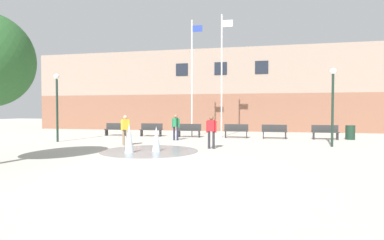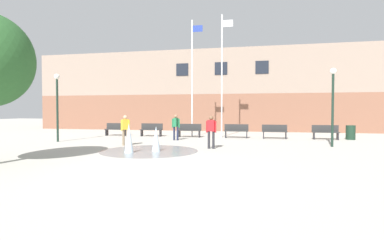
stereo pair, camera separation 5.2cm
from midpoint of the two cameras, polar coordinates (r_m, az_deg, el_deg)
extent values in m
plane|color=#B2ADA3|center=(9.39, -6.89, -9.49)|extent=(100.00, 100.00, 0.00)
cube|color=brown|center=(29.46, 6.06, 1.46)|extent=(36.00, 6.00, 3.30)
cube|color=gray|center=(29.66, 6.08, 8.56)|extent=(36.00, 6.00, 4.03)
cube|color=#1E232D|center=(27.32, -1.99, 9.57)|extent=(1.10, 0.06, 1.10)
cube|color=#1E232D|center=(26.71, 5.43, 9.74)|extent=(1.10, 0.06, 1.10)
cube|color=#1E232D|center=(26.55, 13.06, 9.75)|extent=(1.10, 0.06, 1.10)
cylinder|color=gray|center=(13.81, -8.19, -5.83)|extent=(4.43, 4.43, 0.01)
cone|color=silver|center=(13.56, -6.93, -3.54)|extent=(0.38, 0.38, 1.15)
cone|color=silver|center=(13.27, -12.00, -3.38)|extent=(0.41, 0.41, 1.29)
cube|color=#28282D|center=(22.79, -16.04, -2.31)|extent=(0.06, 0.40, 0.44)
cube|color=#28282D|center=(22.17, -12.84, -2.40)|extent=(0.06, 0.40, 0.44)
cube|color=#2D2D2D|center=(22.45, -14.46, -1.73)|extent=(1.60, 0.44, 0.05)
cube|color=#2D2D2D|center=(22.62, -14.25, -1.11)|extent=(1.60, 0.04, 0.42)
cube|color=#28282D|center=(21.70, -9.65, -2.47)|extent=(0.06, 0.40, 0.44)
cube|color=#28282D|center=(21.23, -6.13, -2.55)|extent=(0.06, 0.40, 0.44)
cube|color=#2D2D2D|center=(21.44, -7.91, -1.86)|extent=(1.60, 0.44, 0.05)
cube|color=#2D2D2D|center=(21.61, -7.74, -1.20)|extent=(1.60, 0.04, 0.42)
cube|color=#28282D|center=(20.72, -2.50, -2.65)|extent=(0.06, 0.40, 0.44)
cube|color=#28282D|center=(20.42, 1.31, -2.71)|extent=(0.06, 0.40, 0.44)
cube|color=#2D2D2D|center=(20.54, -0.61, -2.00)|extent=(1.60, 0.44, 0.05)
cube|color=#2D2D2D|center=(20.72, -0.49, -1.32)|extent=(1.60, 0.04, 0.42)
cube|color=#28282D|center=(20.31, 6.34, -2.75)|extent=(0.06, 0.40, 0.44)
cube|color=#28282D|center=(20.23, 10.29, -2.79)|extent=(0.06, 0.40, 0.44)
cube|color=#2D2D2D|center=(20.24, 8.31, -2.08)|extent=(1.60, 0.44, 0.05)
cube|color=#2D2D2D|center=(20.43, 8.35, -1.38)|extent=(1.60, 0.04, 0.42)
cube|color=#28282D|center=(20.13, 13.36, -2.83)|extent=(0.06, 0.40, 0.44)
cube|color=#28282D|center=(20.21, 17.33, -2.84)|extent=(0.06, 0.40, 0.44)
cube|color=#2D2D2D|center=(20.14, 15.35, -2.14)|extent=(1.60, 0.44, 0.05)
cube|color=#2D2D2D|center=(20.32, 15.32, -1.44)|extent=(1.60, 0.04, 0.42)
cube|color=#28282D|center=(20.52, 22.08, -2.83)|extent=(0.06, 0.40, 0.44)
cube|color=#28282D|center=(20.81, 25.88, -2.81)|extent=(0.06, 0.40, 0.44)
cube|color=#2D2D2D|center=(20.64, 24.01, -2.14)|extent=(1.60, 0.44, 0.05)
cube|color=#2D2D2D|center=(20.82, 23.90, -1.46)|extent=(1.60, 0.04, 0.42)
cylinder|color=#1E233D|center=(18.52, -3.52, -2.57)|extent=(0.12, 0.12, 0.84)
cylinder|color=#1E233D|center=(18.46, -2.86, -2.58)|extent=(0.12, 0.12, 0.84)
cube|color=#237547|center=(18.45, -3.19, -0.44)|extent=(0.28, 0.38, 0.54)
sphere|color=#997051|center=(18.43, -3.20, 0.73)|extent=(0.21, 0.21, 0.21)
cylinder|color=#237547|center=(18.50, -3.82, -0.60)|extent=(0.08, 0.08, 0.55)
cylinder|color=#237547|center=(18.39, -2.56, -0.61)|extent=(0.08, 0.08, 0.55)
cylinder|color=#28282D|center=(14.45, 3.16, -3.81)|extent=(0.12, 0.12, 0.84)
cylinder|color=#28282D|center=(14.42, 4.02, -3.82)|extent=(0.12, 0.12, 0.84)
cube|color=red|center=(14.38, 3.60, -1.08)|extent=(0.36, 0.24, 0.54)
sphere|color=brown|center=(14.37, 3.60, 0.41)|extent=(0.21, 0.21, 0.21)
cylinder|color=red|center=(14.42, 2.77, -1.29)|extent=(0.08, 0.08, 0.55)
cylinder|color=red|center=(14.36, 4.43, -1.31)|extent=(0.08, 0.08, 0.55)
cylinder|color=#89755B|center=(16.08, -13.02, -3.28)|extent=(0.12, 0.12, 0.84)
cylinder|color=#89755B|center=(15.99, -12.30, -3.30)|extent=(0.12, 0.12, 0.84)
cube|color=gold|center=(15.99, -12.68, -0.83)|extent=(0.38, 0.38, 0.54)
sphere|color=tan|center=(15.98, -12.69, 0.52)|extent=(0.21, 0.21, 0.21)
cylinder|color=gold|center=(16.08, -13.36, -1.01)|extent=(0.08, 0.08, 0.55)
cylinder|color=gold|center=(15.91, -11.99, -1.04)|extent=(0.08, 0.08, 0.55)
cylinder|color=silver|center=(21.37, -0.09, 7.92)|extent=(0.10, 0.10, 8.21)
cube|color=#233893|center=(21.94, 0.98, 17.02)|extent=(0.70, 0.02, 0.45)
cylinder|color=silver|center=(21.05, 5.60, 8.33)|extent=(0.10, 0.10, 8.45)
cube|color=silver|center=(21.72, 6.73, 17.81)|extent=(0.70, 0.02, 0.45)
cylinder|color=#192D23|center=(19.20, -24.37, 1.64)|extent=(0.12, 0.12, 3.66)
sphere|color=white|center=(19.30, -24.45, 7.54)|extent=(0.32, 0.32, 0.32)
cylinder|color=#192D23|center=(16.70, 25.12, 1.62)|extent=(0.12, 0.12, 3.66)
sphere|color=white|center=(16.81, 25.21, 8.41)|extent=(0.32, 0.32, 0.32)
cylinder|color=#193323|center=(21.33, 27.85, -2.11)|extent=(0.56, 0.56, 0.90)
camera|label=1|loc=(0.03, -90.09, 0.00)|focal=28.00mm
camera|label=2|loc=(0.03, 89.91, 0.00)|focal=28.00mm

